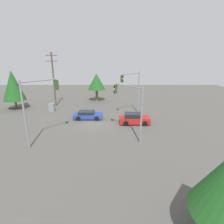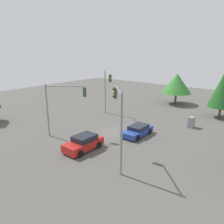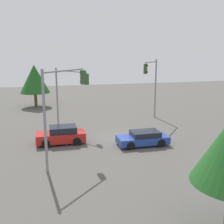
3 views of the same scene
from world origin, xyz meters
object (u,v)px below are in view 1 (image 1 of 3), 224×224
Objects in this scene: traffic_signal_main at (133,86)px; traffic_signal_aux at (38,100)px; sedan_red at (134,119)px; traffic_signal_cross at (130,101)px; electrical_cabinet at (52,108)px; sedan_blue at (88,115)px.

traffic_signal_aux reaches higher than traffic_signal_main.
sedan_red is 5.82m from traffic_signal_cross.
sedan_blue is at bearing 149.88° from electrical_cabinet.
sedan_blue is 9.44m from traffic_signal_cross.
traffic_signal_main is at bearing -45.23° from traffic_signal_cross.
sedan_red reaches higher than electrical_cabinet.
sedan_blue is 0.63× the size of traffic_signal_aux.
sedan_blue is 9.86m from traffic_signal_aux.
traffic_signal_main reaches higher than sedan_red.
electrical_cabinet is at bearing 12.82° from traffic_signal_cross.
traffic_signal_main is at bearing 109.38° from sedan_blue.
traffic_signal_main reaches higher than traffic_signal_cross.
traffic_signal_cross is (1.32, 9.05, -0.43)m from traffic_signal_main.
sedan_blue is 3.09× the size of electrical_cabinet.
traffic_signal_main is 4.87× the size of electrical_cabinet.
traffic_signal_aux is (9.53, 1.48, 0.44)m from traffic_signal_cross.
electrical_cabinet is at bearing -120.12° from sedan_blue.
traffic_signal_cross is 0.89× the size of traffic_signal_aux.
traffic_signal_main is 0.99× the size of traffic_signal_aux.
electrical_cabinet is at bearing 53.04° from traffic_signal_aux.
electrical_cabinet is (13.62, -6.08, -0.03)m from sedan_red.
traffic_signal_aux is (3.87, 8.07, 4.12)m from sedan_blue.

